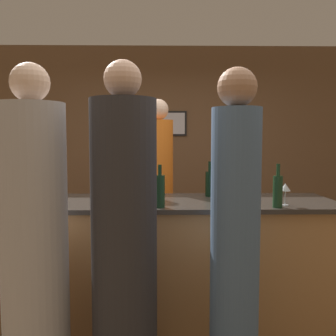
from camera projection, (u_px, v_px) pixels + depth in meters
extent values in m
plane|color=brown|center=(175.00, 329.00, 3.04)|extent=(14.00, 14.00, 0.00)
cube|color=brown|center=(169.00, 149.00, 5.20)|extent=(8.00, 0.06, 2.80)
cube|color=black|center=(171.00, 123.00, 5.13)|extent=(0.44, 0.02, 0.34)
cube|color=silver|center=(171.00, 123.00, 5.12)|extent=(0.39, 0.00, 0.29)
cube|color=#B27F4C|center=(175.00, 268.00, 3.00)|extent=(2.46, 0.72, 1.02)
cube|color=#332D28|center=(175.00, 203.00, 2.96)|extent=(2.52, 0.78, 0.04)
cylinder|color=orange|center=(158.00, 205.00, 3.80)|extent=(0.30, 0.30, 1.73)
sphere|color=beige|center=(158.00, 110.00, 3.73)|extent=(0.21, 0.21, 0.21)
cylinder|color=#2D2D33|center=(124.00, 249.00, 2.23)|extent=(0.39, 0.39, 1.78)
sphere|color=tan|center=(123.00, 79.00, 2.15)|extent=(0.22, 0.22, 0.22)
cylinder|color=#4C6B93|center=(235.00, 256.00, 2.18)|extent=(0.29, 0.29, 1.72)
sphere|color=#A37556|center=(237.00, 87.00, 2.11)|extent=(0.23, 0.23, 0.23)
cylinder|color=#B2B2B7|center=(35.00, 253.00, 2.19)|extent=(0.39, 0.39, 1.75)
sphere|color=beige|center=(30.00, 82.00, 2.11)|extent=(0.22, 0.22, 0.22)
cylinder|color=#19381E|center=(278.00, 192.00, 2.65)|extent=(0.07, 0.07, 0.23)
cylinder|color=#19381E|center=(278.00, 170.00, 2.64)|extent=(0.03, 0.03, 0.09)
cylinder|color=black|center=(160.00, 191.00, 2.65)|extent=(0.07, 0.07, 0.23)
cylinder|color=black|center=(160.00, 170.00, 2.64)|extent=(0.03, 0.03, 0.07)
cylinder|color=black|center=(210.00, 184.00, 3.16)|extent=(0.07, 0.07, 0.21)
cylinder|color=black|center=(210.00, 167.00, 3.15)|extent=(0.03, 0.03, 0.09)
cylinder|color=silver|center=(153.00, 189.00, 2.98)|extent=(0.16, 0.16, 0.17)
cylinder|color=silver|center=(53.00, 205.00, 2.72)|extent=(0.05, 0.05, 0.00)
cylinder|color=silver|center=(53.00, 199.00, 2.72)|extent=(0.01, 0.01, 0.09)
cone|color=silver|center=(52.00, 189.00, 2.71)|extent=(0.07, 0.07, 0.06)
cylinder|color=silver|center=(285.00, 205.00, 2.74)|extent=(0.05, 0.05, 0.00)
cylinder|color=silver|center=(285.00, 198.00, 2.73)|extent=(0.01, 0.01, 0.10)
cone|color=silver|center=(285.00, 187.00, 2.73)|extent=(0.08, 0.08, 0.06)
cylinder|color=silver|center=(129.00, 202.00, 2.89)|extent=(0.05, 0.05, 0.00)
cylinder|color=silver|center=(129.00, 196.00, 2.88)|extent=(0.01, 0.01, 0.09)
cone|color=silver|center=(129.00, 185.00, 2.88)|extent=(0.07, 0.07, 0.08)
cylinder|color=silver|center=(27.00, 208.00, 2.63)|extent=(0.05, 0.05, 0.00)
cylinder|color=silver|center=(26.00, 200.00, 2.63)|extent=(0.01, 0.01, 0.10)
cone|color=silver|center=(26.00, 188.00, 2.62)|extent=(0.07, 0.07, 0.08)
cylinder|color=silver|center=(228.00, 205.00, 2.75)|extent=(0.05, 0.05, 0.00)
cylinder|color=silver|center=(228.00, 199.00, 2.75)|extent=(0.01, 0.01, 0.08)
cone|color=silver|center=(228.00, 189.00, 2.74)|extent=(0.07, 0.07, 0.06)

